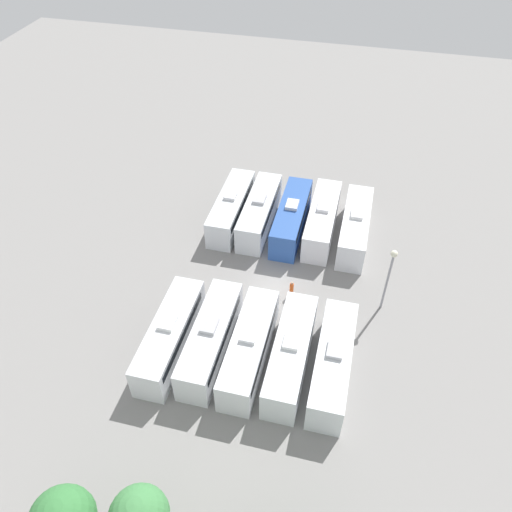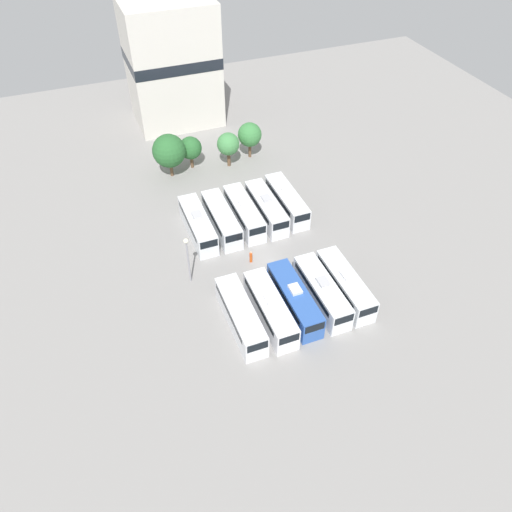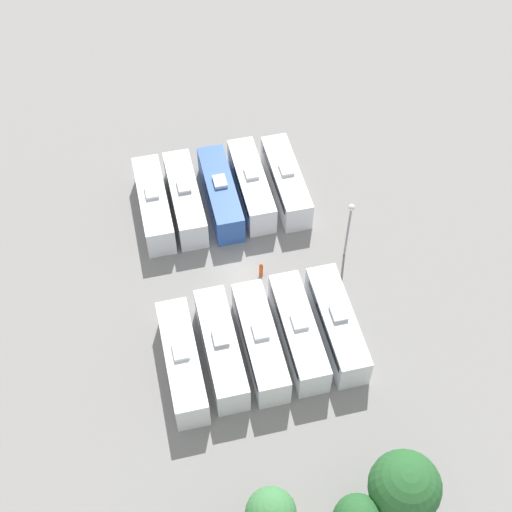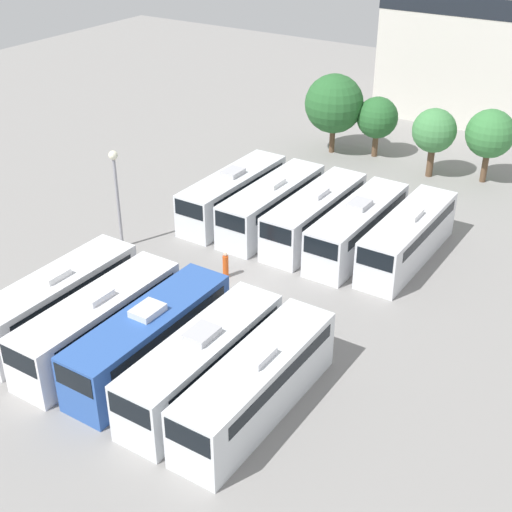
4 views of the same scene
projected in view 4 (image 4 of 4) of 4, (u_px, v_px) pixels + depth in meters
ground_plane at (244, 291)px, 42.68m from camera, size 123.69×123.69×0.00m
bus_0 at (57, 299)px, 38.75m from camera, size 2.64×10.28×3.45m
bus_1 at (99, 321)px, 36.92m from camera, size 2.64×10.28×3.45m
bus_2 at (150, 336)px, 35.73m from camera, size 2.64×10.28×3.45m
bus_3 at (203, 360)px, 34.01m from camera, size 2.64×10.28×3.45m
bus_4 at (257, 382)px, 32.60m from camera, size 2.64×10.28×3.45m
bus_5 at (233, 193)px, 51.06m from camera, size 2.64×10.28×3.45m
bus_6 at (272, 203)px, 49.47m from camera, size 2.64×10.28×3.45m
bus_7 at (315, 214)px, 48.04m from camera, size 2.64×10.28×3.45m
bus_8 at (358, 226)px, 46.42m from camera, size 2.64×10.28×3.45m
bus_9 at (408, 236)px, 45.22m from camera, size 2.64×10.28×3.45m
worker_person at (226, 266)px, 43.71m from camera, size 0.36×0.36×1.71m
light_pole at (116, 182)px, 45.24m from camera, size 0.60×0.60×6.78m
tree_0 at (334, 104)px, 60.70m from camera, size 5.02×5.02×6.87m
tree_1 at (377, 118)px, 60.29m from camera, size 3.51×3.51×5.21m
tree_2 at (434, 131)px, 56.22m from camera, size 3.50×3.50×5.62m
tree_3 at (490, 134)px, 55.15m from camera, size 3.80×3.80×5.90m
depot_building at (475, 7)px, 68.06m from camera, size 14.55×11.71×20.32m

